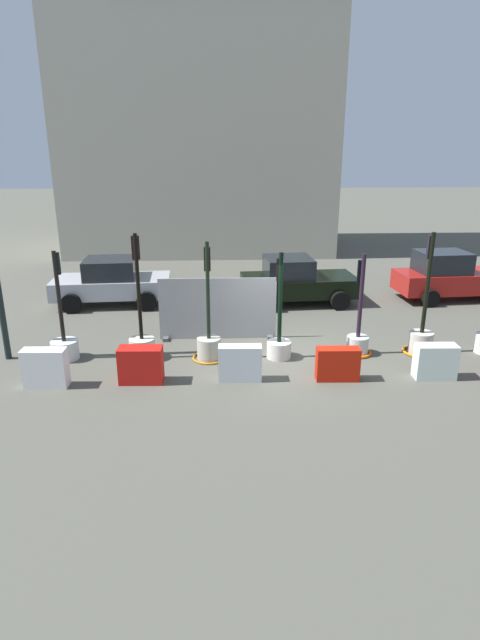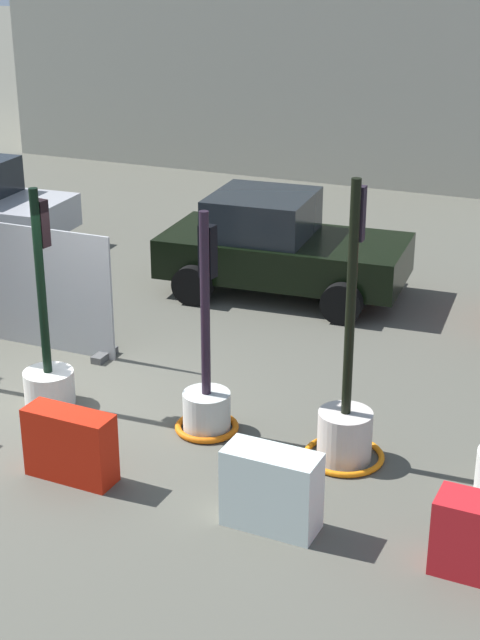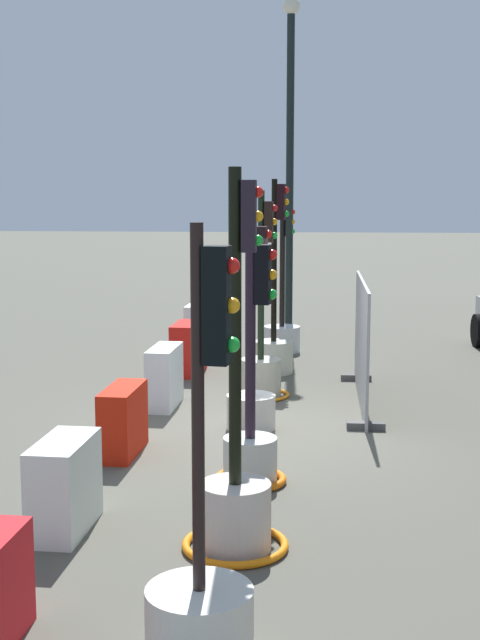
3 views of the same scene
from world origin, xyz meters
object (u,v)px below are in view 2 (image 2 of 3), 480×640
at_px(traffic_light_4, 207,392).
at_px(construction_barrier_4, 271,490).
at_px(construction_barrier_3, 70,445).
at_px(traffic_light_5, 346,419).
at_px(car_black_sedan, 279,246).
at_px(traffic_light_3, 48,364).

relative_size(traffic_light_4, construction_barrier_4, 2.78).
bearing_deg(construction_barrier_3, construction_barrier_4, -0.06).
height_order(traffic_light_5, construction_barrier_3, traffic_light_5).
distance_m(traffic_light_4, car_black_sedan, 4.95).
height_order(construction_barrier_3, construction_barrier_4, construction_barrier_4).
bearing_deg(traffic_light_4, construction_barrier_4, -47.41).
bearing_deg(construction_barrier_3, traffic_light_4, 60.48).
relative_size(traffic_light_3, construction_barrier_4, 2.87).
relative_size(traffic_light_4, construction_barrier_3, 2.66).
relative_size(traffic_light_3, traffic_light_5, 0.86).
bearing_deg(car_black_sedan, traffic_light_5, -60.95).
height_order(traffic_light_3, traffic_light_4, traffic_light_3).
distance_m(traffic_light_4, construction_barrier_4, 2.16).
bearing_deg(construction_barrier_4, traffic_light_4, 132.59).
xyz_separation_m(traffic_light_4, car_black_sedan, (-0.96, 4.85, 0.29)).
height_order(traffic_light_5, car_black_sedan, traffic_light_5).
bearing_deg(construction_barrier_4, traffic_light_3, 158.31).
height_order(traffic_light_4, car_black_sedan, traffic_light_4).
height_order(traffic_light_3, construction_barrier_3, traffic_light_3).
xyz_separation_m(traffic_light_3, car_black_sedan, (1.18, 5.00, 0.24)).
bearing_deg(traffic_light_3, construction_barrier_4, -21.69).
bearing_deg(traffic_light_5, car_black_sedan, 119.05).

